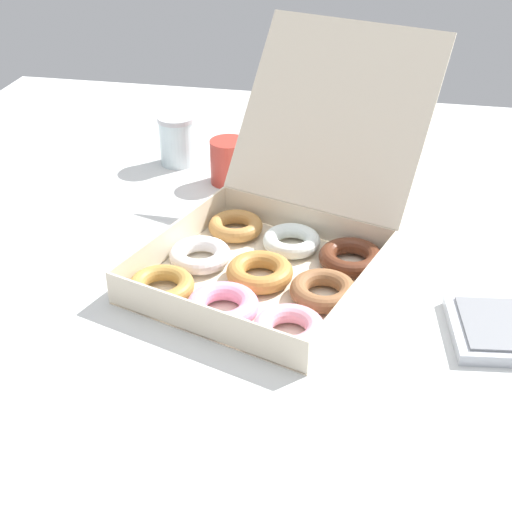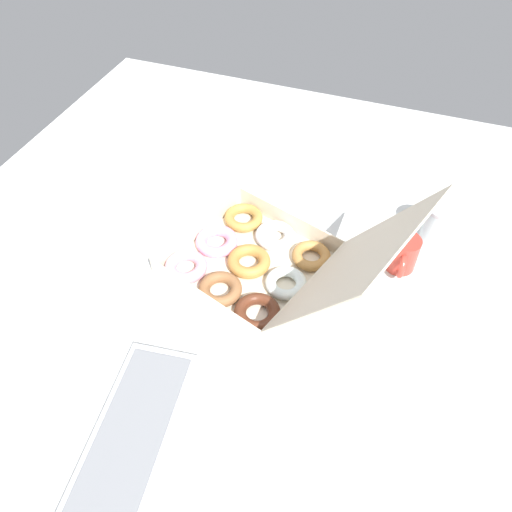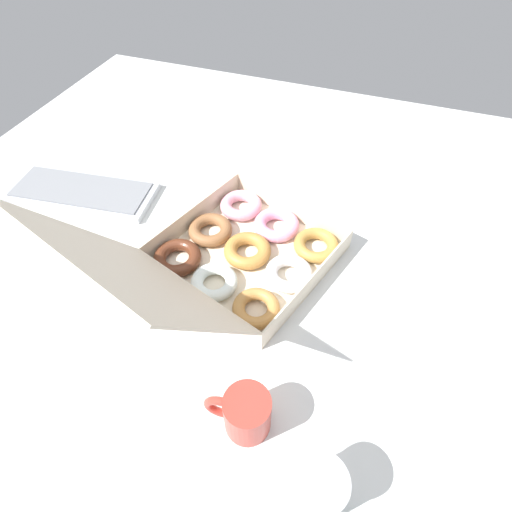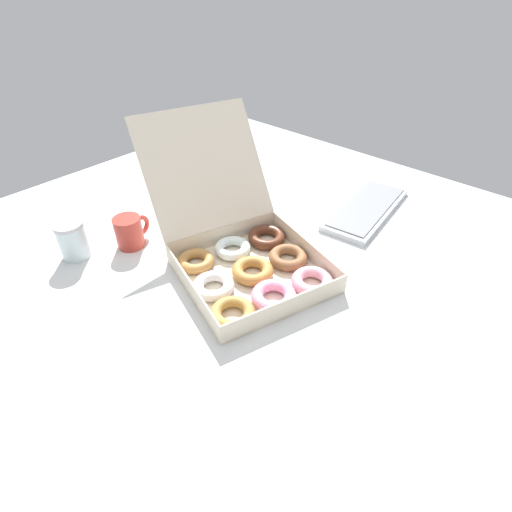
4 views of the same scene
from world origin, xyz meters
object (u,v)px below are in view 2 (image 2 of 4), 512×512
object	(u,v)px
coffee_mug	(402,254)
keyboard	(132,436)
donut_box	(257,262)
glass_jar	(438,223)

from	to	relation	value
coffee_mug	keyboard	bearing A→B (deg)	-33.50
donut_box	glass_jar	distance (cm)	48.66
keyboard	glass_jar	world-z (taller)	glass_jar
keyboard	coffee_mug	size ratio (longest dim) A/B	3.56
donut_box	keyboard	size ratio (longest dim) A/B	1.54
keyboard	coffee_mug	xyz separation A→B (cm)	(-62.24, 41.19, 3.63)
donut_box	keyboard	distance (cm)	48.94
glass_jar	keyboard	bearing A→B (deg)	-32.49
coffee_mug	glass_jar	bearing A→B (deg)	152.49
keyboard	coffee_mug	distance (cm)	74.72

